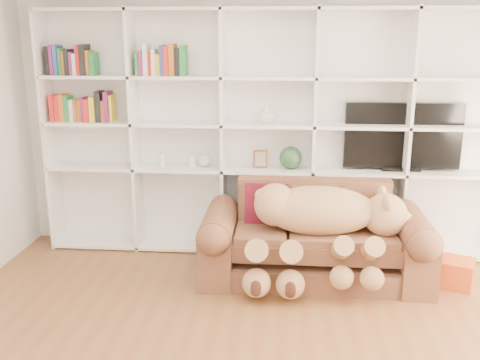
# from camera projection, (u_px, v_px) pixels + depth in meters

# --- Properties ---
(wall_back) EXTENTS (5.00, 0.02, 2.70)m
(wall_back) POSITION_uv_depth(u_px,v_px,m) (269.00, 117.00, 5.35)
(wall_back) COLOR white
(wall_back) RESTS_ON floor
(bookshelf) EXTENTS (4.43, 0.35, 2.40)m
(bookshelf) POSITION_uv_depth(u_px,v_px,m) (244.00, 123.00, 5.25)
(bookshelf) COLOR white
(bookshelf) RESTS_ON floor
(sofa) EXTENTS (2.01, 0.87, 0.84)m
(sofa) POSITION_uv_depth(u_px,v_px,m) (314.00, 243.00, 4.83)
(sofa) COLOR brown
(sofa) RESTS_ON floor
(teddy_bear) EXTENTS (1.46, 0.81, 0.85)m
(teddy_bear) POSITION_uv_depth(u_px,v_px,m) (320.00, 222.00, 4.59)
(teddy_bear) COLOR tan
(teddy_bear) RESTS_ON sofa
(throw_pillow) EXTENTS (0.40, 0.23, 0.41)m
(throw_pillow) POSITION_uv_depth(u_px,v_px,m) (267.00, 205.00, 4.92)
(throw_pillow) COLOR #570E18
(throw_pillow) RESTS_ON sofa
(gift_box) EXTENTS (0.39, 0.38, 0.24)m
(gift_box) POSITION_uv_depth(u_px,v_px,m) (455.00, 273.00, 4.69)
(gift_box) COLOR #D24E1C
(gift_box) RESTS_ON floor
(tv) EXTENTS (1.11, 0.18, 0.66)m
(tv) POSITION_uv_depth(u_px,v_px,m) (402.00, 137.00, 5.15)
(tv) COLOR black
(tv) RESTS_ON bookshelf
(picture_frame) EXTENTS (0.14, 0.06, 0.17)m
(picture_frame) POSITION_uv_depth(u_px,v_px,m) (260.00, 159.00, 5.27)
(picture_frame) COLOR brown
(picture_frame) RESTS_ON bookshelf
(green_vase) EXTENTS (0.22, 0.22, 0.22)m
(green_vase) POSITION_uv_depth(u_px,v_px,m) (291.00, 158.00, 5.24)
(green_vase) COLOR #2B5330
(green_vase) RESTS_ON bookshelf
(figurine_tall) EXTENTS (0.08, 0.08, 0.14)m
(figurine_tall) POSITION_uv_depth(u_px,v_px,m) (162.00, 159.00, 5.36)
(figurine_tall) COLOR silver
(figurine_tall) RESTS_ON bookshelf
(figurine_short) EXTENTS (0.07, 0.07, 0.12)m
(figurine_short) POSITION_uv_depth(u_px,v_px,m) (192.00, 161.00, 5.33)
(figurine_short) COLOR silver
(figurine_short) RESTS_ON bookshelf
(snow_globe) EXTENTS (0.12, 0.12, 0.12)m
(snow_globe) POSITION_uv_depth(u_px,v_px,m) (205.00, 160.00, 5.32)
(snow_globe) COLOR silver
(snow_globe) RESTS_ON bookshelf
(shelf_vase) EXTENTS (0.20, 0.20, 0.18)m
(shelf_vase) POSITION_uv_depth(u_px,v_px,m) (266.00, 114.00, 5.15)
(shelf_vase) COLOR silver
(shelf_vase) RESTS_ON bookshelf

